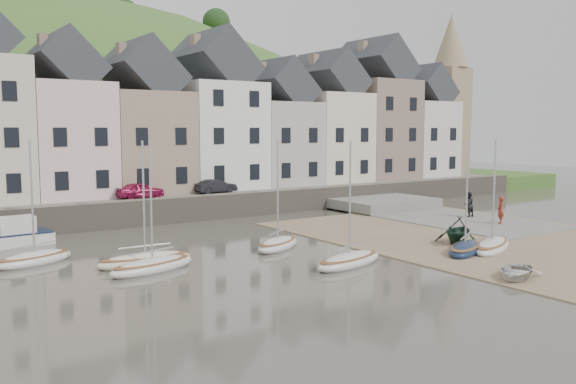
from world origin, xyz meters
TOP-DOWN VIEW (x-y plane):
  - ground at (0.00, 0.00)m, footprint 160.00×160.00m
  - quay_land at (0.00, 32.00)m, footprint 90.00×30.00m
  - quay_street at (0.00, 20.50)m, footprint 70.00×7.00m
  - seawall at (0.00, 17.00)m, footprint 70.00×1.20m
  - beach at (11.00, 0.00)m, footprint 18.00×26.00m
  - slipway at (15.00, 8.00)m, footprint 8.00×18.00m
  - hillside at (-5.00, 60.00)m, footprint 134.40×84.00m
  - townhouse_terrace at (1.76, 24.00)m, footprint 61.05×8.00m
  - church_spire at (34.55, 24.00)m, footprint 4.00×4.00m
  - sailboat_0 at (-13.48, 8.53)m, footprint 4.36×2.91m
  - sailboat_1 at (-9.22, 3.82)m, footprint 4.88×2.70m
  - sailboat_2 at (-9.06, 5.18)m, footprint 4.81×1.58m
  - sailboat_3 at (-1.44, 4.91)m, footprint 4.18×3.35m
  - sailboat_4 at (-0.83, -0.54)m, footprint 4.93×2.62m
  - sailboat_5 at (6.15, -1.86)m, footprint 4.46×3.32m
  - sailboat_6 at (8.08, -2.12)m, footprint 5.26×3.56m
  - motorboat_2 at (-13.96, 13.98)m, footprint 5.63×2.15m
  - rowboat_white at (3.50, -6.82)m, footprint 3.39×3.00m
  - rowboat_green at (7.84, 0.05)m, footprint 3.77×3.57m
  - person_red at (15.75, 3.01)m, footprint 0.80×0.80m
  - person_dark at (16.60, 6.43)m, footprint 0.92×0.73m
  - car_left at (-3.87, 19.50)m, footprint 3.47×1.44m
  - car_right at (2.34, 19.50)m, footprint 3.36×1.28m

SIDE VIEW (x-z plane):
  - hillside at x=-5.00m, z-range -59.99..24.01m
  - ground at x=0.00m, z-range 0.00..0.00m
  - beach at x=11.00m, z-range 0.00..0.06m
  - slipway at x=15.00m, z-range 0.00..0.12m
  - sailboat_6 at x=8.08m, z-range -2.90..3.42m
  - sailboat_2 at x=-9.06m, z-range -2.90..3.42m
  - sailboat_4 at x=-0.83m, z-range -2.90..3.42m
  - sailboat_1 at x=-9.22m, z-range -2.90..3.42m
  - sailboat_5 at x=6.15m, z-range -2.90..3.42m
  - sailboat_0 at x=-13.48m, z-range -2.89..3.43m
  - sailboat_3 at x=-1.44m, z-range -2.89..3.43m
  - rowboat_white at x=3.50m, z-range 0.06..0.64m
  - motorboat_2 at x=-13.96m, z-range -0.27..1.43m
  - quay_land at x=0.00m, z-range 0.00..1.50m
  - rowboat_green at x=7.84m, z-range 0.06..1.62m
  - seawall at x=0.00m, z-range 0.00..1.80m
  - person_dark at x=16.60m, z-range 0.12..1.96m
  - person_red at x=15.75m, z-range 0.12..2.00m
  - quay_street at x=0.00m, z-range 1.50..1.60m
  - car_right at x=2.34m, z-range 1.60..2.70m
  - car_left at x=-3.87m, z-range 1.60..2.78m
  - townhouse_terrace at x=1.76m, z-range 0.36..14.29m
  - church_spire at x=34.55m, z-range 2.06..20.06m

